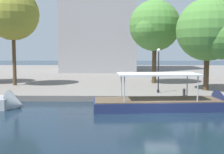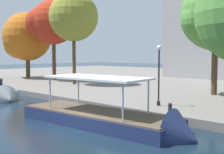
{
  "view_description": "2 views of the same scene",
  "coord_description": "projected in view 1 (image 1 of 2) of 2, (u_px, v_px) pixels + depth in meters",
  "views": [
    {
      "loc": [
        -3.27,
        -21.25,
        4.91
      ],
      "look_at": [
        -3.83,
        4.48,
        2.48
      ],
      "focal_mm": 46.4,
      "sensor_mm": 36.0,
      "label": 1
    },
    {
      "loc": [
        12.53,
        -9.64,
        4.31
      ],
      "look_at": [
        -4.2,
        8.36,
        2.4
      ],
      "focal_mm": 45.53,
      "sensor_mm": 36.0,
      "label": 2
    }
  ],
  "objects": [
    {
      "name": "mooring_bollard_0",
      "position": [
        184.0,
        92.0,
        27.46
      ],
      "size": [
        0.28,
        0.28,
        0.72
      ],
      "color": "#2D2D33",
      "rests_on": "dock_promenade"
    },
    {
      "name": "ground_plane",
      "position": [
        162.0,
        116.0,
        21.54
      ],
      "size": [
        220.0,
        220.0,
        0.0
      ],
      "primitive_type": "plane",
      "color": "#142333"
    },
    {
      "name": "tree_4",
      "position": [
        13.0,
        15.0,
        34.68
      ],
      "size": [
        6.29,
        6.29,
        11.78
      ],
      "color": "#4C3823",
      "rests_on": "dock_promenade"
    },
    {
      "name": "tour_boat_1",
      "position": [
        171.0,
        105.0,
        24.06
      ],
      "size": [
        11.97,
        4.1,
        4.28
      ],
      "rotation": [
        0.0,
        0.0,
        0.08
      ],
      "color": "navy",
      "rests_on": "ground_plane"
    },
    {
      "name": "lamp_post",
      "position": [
        158.0,
        68.0,
        29.26
      ],
      "size": [
        0.35,
        0.35,
        4.48
      ],
      "color": "black",
      "rests_on": "dock_promenade"
    },
    {
      "name": "dock_promenade",
      "position": [
        136.0,
        74.0,
        54.64
      ],
      "size": [
        120.0,
        55.0,
        0.55
      ],
      "primitive_type": "cube",
      "color": "slate",
      "rests_on": "ground_plane"
    },
    {
      "name": "tree_3",
      "position": [
        212.0,
        31.0,
        30.35
      ],
      "size": [
        6.7,
        6.9,
        9.79
      ],
      "color": "#4C3823",
      "rests_on": "dock_promenade"
    },
    {
      "name": "tree_2",
      "position": [
        154.0,
        25.0,
        37.19
      ],
      "size": [
        6.55,
        6.55,
        10.73
      ],
      "color": "#4C3823",
      "rests_on": "dock_promenade"
    }
  ]
}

